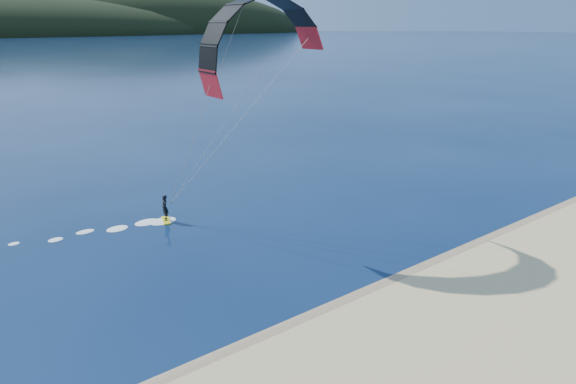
{
  "coord_description": "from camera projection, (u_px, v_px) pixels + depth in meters",
  "views": [
    {
      "loc": [
        -12.64,
        -10.31,
        14.01
      ],
      "look_at": [
        1.94,
        10.0,
        5.0
      ],
      "focal_mm": 29.13,
      "sensor_mm": 36.0,
      "label": 1
    }
  ],
  "objects": [
    {
      "name": "wet_sand",
      "position": [
        321.0,
        325.0,
        22.99
      ],
      "size": [
        220.0,
        2.5,
        0.1
      ],
      "color": "olive",
      "rests_on": "ground"
    },
    {
      "name": "kitesurfer_near",
      "position": [
        259.0,
        70.0,
        30.48
      ],
      "size": [
        20.91,
        8.43,
        14.99
      ],
      "color": "yellow",
      "rests_on": "ground"
    },
    {
      "name": "ground",
      "position": [
        389.0,
        379.0,
        19.56
      ],
      "size": [
        1800.0,
        1800.0,
        0.0
      ],
      "primitive_type": "plane",
      "color": "#081A3B",
      "rests_on": "ground"
    }
  ]
}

